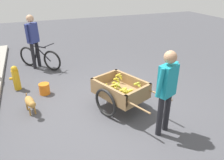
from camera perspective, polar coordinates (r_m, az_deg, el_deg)
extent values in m
plane|color=#47474C|center=(4.93, -1.43, -8.15)|extent=(24.00, 24.00, 0.00)
cube|color=#937047|center=(4.83, 2.18, -3.35)|extent=(1.32, 1.15, 0.10)
cube|color=#937047|center=(5.10, -1.91, 0.40)|extent=(0.35, 0.77, 0.24)
cube|color=#937047|center=(4.45, 6.95, -3.79)|extent=(0.35, 0.77, 0.24)
cube|color=#937047|center=(4.53, -1.12, -3.01)|extent=(1.04, 0.46, 0.24)
cube|color=#937047|center=(5.00, 5.22, -0.24)|extent=(1.04, 0.46, 0.24)
torus|color=black|center=(4.62, -1.74, -6.02)|extent=(0.62, 0.29, 0.64)
torus|color=black|center=(5.16, 5.64, -2.51)|extent=(0.62, 0.29, 0.64)
cylinder|color=#9E9EA8|center=(4.87, 2.16, -4.17)|extent=(0.36, 0.83, 0.04)
cylinder|color=#937047|center=(4.07, 7.04, -7.18)|extent=(0.52, 0.24, 0.04)
cylinder|color=#937047|center=(4.54, 12.67, -3.90)|extent=(0.52, 0.24, 0.04)
cylinder|color=#9E9EA8|center=(5.24, -1.49, -3.68)|extent=(0.04, 0.04, 0.35)
ellipsoid|color=gold|center=(4.43, 3.08, -3.93)|extent=(0.18, 0.09, 0.14)
ellipsoid|color=gold|center=(4.43, 2.83, -3.75)|extent=(0.17, 0.16, 0.05)
ellipsoid|color=gold|center=(4.44, 2.54, -3.54)|extent=(0.17, 0.10, 0.16)
ellipsoid|color=gold|center=(4.76, 6.96, -1.42)|extent=(0.17, 0.14, 0.13)
ellipsoid|color=gold|center=(4.76, 6.80, -1.28)|extent=(0.19, 0.10, 0.08)
ellipsoid|color=gold|center=(4.75, 6.64, -1.14)|extent=(0.18, 0.14, 0.08)
ellipsoid|color=gold|center=(4.76, 6.44, -0.99)|extent=(0.16, 0.13, 0.15)
ellipsoid|color=gold|center=(4.66, 3.68, -2.83)|extent=(0.18, 0.06, 0.14)
ellipsoid|color=gold|center=(4.66, 3.51, -2.68)|extent=(0.19, 0.09, 0.08)
ellipsoid|color=gold|center=(4.66, 3.34, -2.54)|extent=(0.18, 0.13, 0.08)
ellipsoid|color=gold|center=(4.66, 3.14, -2.38)|extent=(0.16, 0.15, 0.15)
ellipsoid|color=gold|center=(4.41, 3.21, -3.17)|extent=(0.18, 0.09, 0.14)
ellipsoid|color=gold|center=(4.41, 3.02, -3.01)|extent=(0.17, 0.16, 0.08)
ellipsoid|color=gold|center=(4.41, 2.83, -2.85)|extent=(0.19, 0.09, 0.08)
ellipsoid|color=gold|center=(4.41, 2.69, -2.72)|extent=(0.17, 0.14, 0.12)
ellipsoid|color=gold|center=(4.85, 0.94, -1.15)|extent=(0.18, 0.10, 0.14)
ellipsoid|color=gold|center=(4.85, 0.78, -1.02)|extent=(0.19, 0.08, 0.08)
ellipsoid|color=gold|center=(4.85, 0.61, -0.87)|extent=(0.19, 0.12, 0.08)
ellipsoid|color=gold|center=(4.85, 0.47, -0.75)|extent=(0.19, 0.09, 0.13)
ellipsoid|color=gold|center=(4.72, -1.41, -1.86)|extent=(0.18, 0.08, 0.14)
ellipsoid|color=gold|center=(4.72, -1.59, -1.71)|extent=(0.18, 0.14, 0.08)
ellipsoid|color=gold|center=(4.72, -1.77, -1.56)|extent=(0.16, 0.17, 0.09)
ellipsoid|color=gold|center=(4.73, -1.95, -1.41)|extent=(0.15, 0.15, 0.15)
ellipsoid|color=gold|center=(5.08, 2.11, 0.85)|extent=(0.17, 0.11, 0.15)
ellipsoid|color=gold|center=(5.08, 1.92, 1.00)|extent=(0.17, 0.15, 0.08)
ellipsoid|color=gold|center=(5.08, 1.75, 1.14)|extent=(0.17, 0.15, 0.09)
ellipsoid|color=gold|center=(5.09, 1.57, 1.28)|extent=(0.16, 0.14, 0.15)
ellipsoid|color=gold|center=(4.61, 0.86, -2.09)|extent=(0.17, 0.08, 0.14)
ellipsoid|color=gold|center=(4.60, 0.74, -1.97)|extent=(0.18, 0.13, 0.11)
ellipsoid|color=gold|center=(4.60, 0.57, -1.82)|extent=(0.18, 0.07, 0.05)
ellipsoid|color=gold|center=(4.60, 0.43, -1.69)|extent=(0.18, 0.14, 0.09)
ellipsoid|color=gold|center=(4.60, 0.26, -1.55)|extent=(0.17, 0.13, 0.15)
ellipsoid|color=gold|center=(4.49, 3.70, -2.77)|extent=(0.16, 0.15, 0.14)
ellipsoid|color=gold|center=(4.49, 3.44, -2.58)|extent=(0.18, 0.06, 0.05)
ellipsoid|color=gold|center=(4.50, 3.20, -2.41)|extent=(0.18, 0.08, 0.13)
ellipsoid|color=gold|center=(4.64, 1.70, -1.57)|extent=(0.15, 0.15, 0.15)
ellipsoid|color=gold|center=(4.65, 1.50, -1.40)|extent=(0.19, 0.11, 0.08)
ellipsoid|color=gold|center=(4.65, 1.33, -1.26)|extent=(0.19, 0.10, 0.07)
ellipsoid|color=gold|center=(4.65, 1.17, -1.12)|extent=(0.16, 0.16, 0.13)
ellipsoid|color=gold|center=(4.87, 1.51, -0.17)|extent=(0.18, 0.10, 0.14)
ellipsoid|color=gold|center=(4.87, 1.36, -0.04)|extent=(0.18, 0.13, 0.10)
ellipsoid|color=gold|center=(4.87, 1.23, 0.08)|extent=(0.19, 0.08, 0.05)
ellipsoid|color=gold|center=(4.87, 1.08, 0.21)|extent=(0.18, 0.13, 0.10)
ellipsoid|color=gold|center=(4.87, 0.95, 0.33)|extent=(0.18, 0.08, 0.14)
ellipsoid|color=gold|center=(4.59, 5.22, -3.16)|extent=(0.18, 0.06, 0.13)
ellipsoid|color=gold|center=(4.60, 4.99, -2.99)|extent=(0.18, 0.15, 0.05)
ellipsoid|color=gold|center=(4.60, 4.75, -2.81)|extent=(0.16, 0.15, 0.14)
ellipsoid|color=gold|center=(4.41, 4.93, -4.53)|extent=(0.19, 0.08, 0.12)
ellipsoid|color=gold|center=(4.41, 4.71, -4.36)|extent=(0.18, 0.14, 0.05)
ellipsoid|color=gold|center=(4.42, 4.43, -4.17)|extent=(0.18, 0.07, 0.15)
cylinder|color=black|center=(4.14, 12.49, -9.32)|extent=(0.11, 0.11, 0.82)
cylinder|color=black|center=(4.30, 14.22, -8.11)|extent=(0.11, 0.11, 0.82)
cube|color=teal|center=(3.88, 14.40, -0.14)|extent=(0.31, 0.39, 0.58)
sphere|color=tan|center=(3.72, 15.12, 5.84)|extent=(0.22, 0.22, 0.22)
cylinder|color=teal|center=(3.70, 12.55, -0.74)|extent=(0.08, 0.14, 0.53)
cylinder|color=teal|center=(4.04, 16.19, 1.15)|extent=(0.08, 0.09, 0.52)
torus|color=black|center=(7.14, -15.47, 4.91)|extent=(0.51, 0.51, 0.66)
torus|color=black|center=(7.79, -21.23, 5.81)|extent=(0.51, 0.51, 0.66)
cylinder|color=black|center=(7.33, -18.90, 8.31)|extent=(0.45, 0.45, 0.04)
cylinder|color=black|center=(7.46, -19.40, 7.11)|extent=(0.10, 0.10, 0.45)
cylinder|color=black|center=(7.28, -17.60, 6.51)|extent=(0.40, 0.40, 0.43)
ellipsoid|color=black|center=(7.40, -19.81, 9.06)|extent=(0.20, 0.08, 0.06)
cylinder|color=black|center=(7.01, -16.26, 8.78)|extent=(0.34, 0.35, 0.03)
cylinder|color=black|center=(7.60, -18.87, 6.45)|extent=(0.11, 0.11, 0.85)
cylinder|color=black|center=(7.45, -19.99, 5.91)|extent=(0.11, 0.11, 0.85)
cube|color=navy|center=(7.33, -20.25, 11.49)|extent=(0.38, 0.38, 0.60)
sphere|color=tan|center=(7.25, -20.79, 14.88)|extent=(0.23, 0.23, 0.23)
cylinder|color=navy|center=(7.48, -19.12, 12.15)|extent=(0.08, 0.09, 0.54)
cylinder|color=navy|center=(7.18, -21.49, 11.26)|extent=(0.08, 0.08, 0.54)
ellipsoid|color=#AD7A38|center=(5.09, -20.84, -5.30)|extent=(0.47, 0.27, 0.18)
sphere|color=#AD7A38|center=(4.83, -20.19, -6.11)|extent=(0.14, 0.14, 0.14)
cylinder|color=#AD7A38|center=(5.31, -21.62, -3.58)|extent=(0.11, 0.05, 0.12)
cylinder|color=#AD7A38|center=(5.07, -19.58, -7.56)|extent=(0.04, 0.04, 0.18)
cylinder|color=#AD7A38|center=(5.06, -20.76, -7.87)|extent=(0.04, 0.04, 0.18)
cylinder|color=#AD7A38|center=(5.30, -20.32, -6.19)|extent=(0.04, 0.04, 0.18)
cylinder|color=#AD7A38|center=(5.28, -21.45, -6.49)|extent=(0.04, 0.04, 0.18)
cylinder|color=gold|center=(6.24, -23.84, 0.04)|extent=(0.18, 0.18, 0.55)
sphere|color=gold|center=(6.13, -24.36, 2.69)|extent=(0.16, 0.16, 0.16)
cylinder|color=gold|center=(6.32, -23.92, 0.89)|extent=(0.10, 0.07, 0.07)
cylinder|color=gold|center=(6.23, -24.93, 0.33)|extent=(0.07, 0.10, 0.07)
cylinder|color=orange|center=(5.81, -17.35, -2.23)|extent=(0.27, 0.27, 0.28)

